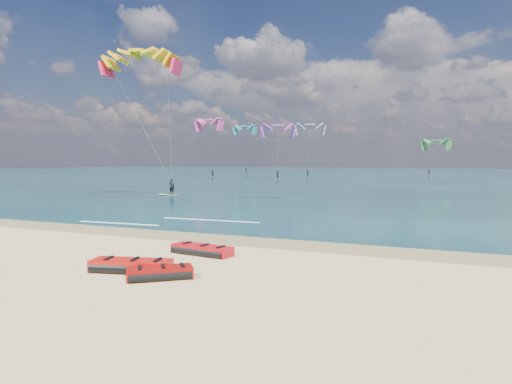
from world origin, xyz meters
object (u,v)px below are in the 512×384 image
packed_kite_left (131,272)px  packed_kite_mid (202,254)px  packed_kite_right (160,279)px  kitesurfer_main (156,118)px

packed_kite_left → packed_kite_mid: size_ratio=1.05×
packed_kite_mid → packed_kite_right: 3.50m
packed_kite_mid → packed_kite_right: size_ratio=1.24×
kitesurfer_main → packed_kite_left: bearing=-101.2°
packed_kite_mid → kitesurfer_main: kitesurfer_main is taller
packed_kite_left → kitesurfer_main: (-15.61, 23.36, 7.22)m
packed_kite_left → kitesurfer_main: kitesurfer_main is taller
packed_kite_mid → packed_kite_right: packed_kite_mid is taller
packed_kite_left → packed_kite_right: size_ratio=1.30×
packed_kite_left → packed_kite_mid: 3.18m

